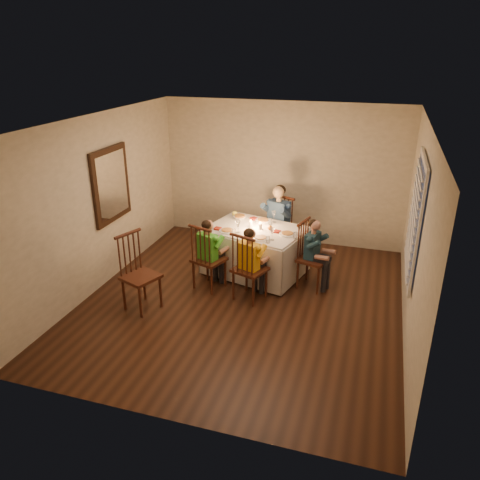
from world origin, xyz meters
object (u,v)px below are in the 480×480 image
(child_yellow, at_px, (250,298))
(chair_near_right, at_px, (250,298))
(dining_table, at_px, (255,241))
(child_green, at_px, (210,287))
(chair_near_left, at_px, (210,287))
(child_teal, at_px, (311,286))
(serving_bowl, at_px, (240,218))
(chair_adult, at_px, (276,255))
(chair_extra, at_px, (144,308))
(chair_end, at_px, (311,286))
(adult, at_px, (276,255))

(child_yellow, bearing_deg, chair_near_right, 19.18)
(dining_table, height_order, child_green, dining_table)
(chair_near_left, distance_m, child_teal, 1.59)
(child_teal, bearing_deg, chair_near_left, 122.42)
(serving_bowl, bearing_deg, chair_adult, 36.96)
(chair_near_left, height_order, chair_extra, chair_extra)
(child_yellow, xyz_separation_m, child_teal, (0.83, 0.63, 0.00))
(chair_adult, height_order, child_yellow, child_yellow)
(chair_near_right, relative_size, child_yellow, 0.95)
(chair_end, distance_m, chair_extra, 2.59)
(chair_near_right, bearing_deg, serving_bowl, -47.17)
(dining_table, relative_size, chair_extra, 1.53)
(dining_table, bearing_deg, child_green, -113.61)
(chair_adult, height_order, child_green, child_green)
(adult, bearing_deg, chair_adult, 0.00)
(adult, distance_m, child_green, 1.63)
(chair_near_left, relative_size, chair_near_right, 1.00)
(chair_near_right, distance_m, adult, 1.60)
(chair_adult, xyz_separation_m, chair_near_left, (-0.73, -1.46, 0.00))
(dining_table, relative_size, child_green, 1.54)
(chair_near_right, relative_size, chair_extra, 0.95)
(child_yellow, xyz_separation_m, serving_bowl, (-0.52, 1.18, 0.81))
(chair_adult, distance_m, chair_near_right, 1.60)
(chair_extra, distance_m, child_green, 1.11)
(serving_bowl, bearing_deg, chair_near_left, -99.26)
(chair_near_left, xyz_separation_m, serving_bowl, (0.17, 1.04, 0.81))
(chair_end, distance_m, child_green, 1.59)
(chair_end, bearing_deg, chair_near_right, 141.83)
(chair_end, relative_size, child_yellow, 0.95)
(chair_end, height_order, child_green, child_green)
(chair_near_left, bearing_deg, chair_end, -143.62)
(chair_near_right, height_order, child_green, child_green)
(dining_table, distance_m, child_teal, 1.14)
(chair_near_left, relative_size, adult, 0.82)
(chair_near_left, bearing_deg, chair_extra, 69.43)
(chair_extra, height_order, child_teal, chair_extra)
(chair_adult, height_order, adult, adult)
(dining_table, distance_m, child_green, 1.05)
(dining_table, xyz_separation_m, serving_bowl, (-0.37, 0.34, 0.25))
(dining_table, bearing_deg, chair_end, 1.62)
(child_yellow, height_order, child_teal, child_yellow)
(child_yellow, bearing_deg, dining_table, -60.72)
(chair_near_left, bearing_deg, adult, -98.03)
(chair_end, relative_size, chair_extra, 0.95)
(chair_near_right, xyz_separation_m, adult, (0.04, 1.60, 0.00))
(dining_table, bearing_deg, chair_extra, -114.46)
(adult, xyz_separation_m, child_green, (-0.73, -1.46, 0.00))
(chair_end, bearing_deg, serving_bowl, 82.15)
(chair_end, height_order, child_teal, child_teal)
(child_green, bearing_deg, adult, -98.03)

